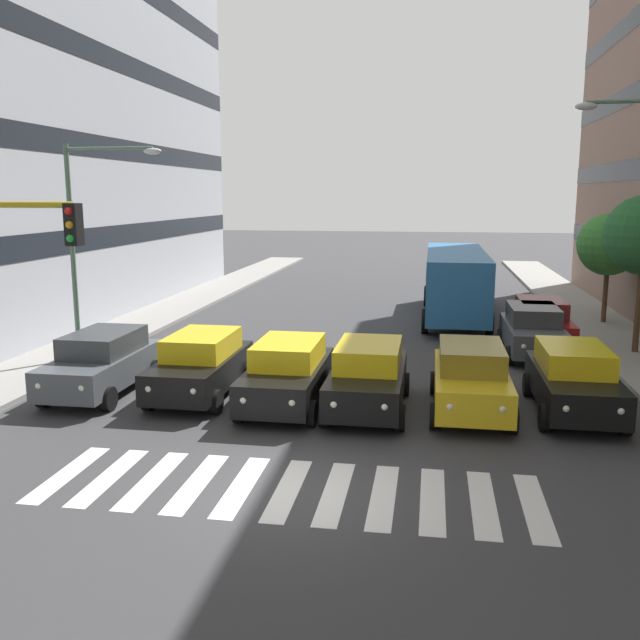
# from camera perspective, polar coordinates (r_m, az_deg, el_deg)

# --- Properties ---
(ground_plane) EXTENTS (180.00, 180.00, 0.00)m
(ground_plane) POSITION_cam_1_polar(r_m,az_deg,el_deg) (13.25, -2.70, -13.98)
(ground_plane) COLOR #38383A
(crosswalk_markings) EXTENTS (9.45, 2.80, 0.01)m
(crosswalk_markings) POSITION_cam_1_polar(r_m,az_deg,el_deg) (13.24, -2.70, -13.97)
(crosswalk_markings) COLOR silver
(crosswalk_markings) RESTS_ON ground_plane
(car_0) EXTENTS (2.02, 4.44, 1.72)m
(car_0) POSITION_cam_1_polar(r_m,az_deg,el_deg) (18.36, 20.47, -4.69)
(car_0) COLOR black
(car_0) RESTS_ON ground_plane
(car_1) EXTENTS (2.02, 4.44, 1.72)m
(car_1) POSITION_cam_1_polar(r_m,az_deg,el_deg) (17.76, 12.53, -4.76)
(car_1) COLOR gold
(car_1) RESTS_ON ground_plane
(car_2) EXTENTS (2.02, 4.44, 1.72)m
(car_2) POSITION_cam_1_polar(r_m,az_deg,el_deg) (17.54, 4.06, -4.73)
(car_2) COLOR black
(car_2) RESTS_ON ground_plane
(car_3) EXTENTS (2.02, 4.44, 1.72)m
(car_3) POSITION_cam_1_polar(r_m,az_deg,el_deg) (17.82, -2.74, -4.47)
(car_3) COLOR black
(car_3) RESTS_ON ground_plane
(car_4) EXTENTS (2.02, 4.44, 1.72)m
(car_4) POSITION_cam_1_polar(r_m,az_deg,el_deg) (18.98, -9.95, -3.68)
(car_4) COLOR black
(car_4) RESTS_ON ground_plane
(car_5) EXTENTS (2.02, 4.44, 1.72)m
(car_5) POSITION_cam_1_polar(r_m,az_deg,el_deg) (19.90, -17.79, -3.37)
(car_5) COLOR #474C51
(car_5) RESTS_ON ground_plane
(car_row2_0) EXTENTS (2.02, 4.44, 1.72)m
(car_row2_0) POSITION_cam_1_polar(r_m,az_deg,el_deg) (24.43, 17.40, -0.84)
(car_row2_0) COLOR #474C51
(car_row2_0) RESTS_ON ground_plane
(car_row2_1) EXTENTS (2.02, 4.44, 1.72)m
(car_row2_1) POSITION_cam_1_polar(r_m,az_deg,el_deg) (26.01, 18.02, -0.20)
(car_row2_1) COLOR maroon
(car_row2_1) RESTS_ON ground_plane
(bus_behind_traffic) EXTENTS (2.78, 10.50, 3.00)m
(bus_behind_traffic) POSITION_cam_1_polar(r_m,az_deg,el_deg) (30.88, 11.28, 3.57)
(bus_behind_traffic) COLOR #286BAD
(bus_behind_traffic) RESTS_ON ground_plane
(street_lamp_right) EXTENTS (3.21, 0.28, 6.88)m
(street_lamp_right) POSITION_cam_1_polar(r_m,az_deg,el_deg) (22.96, -18.93, 7.26)
(street_lamp_right) COLOR #4C6B56
(street_lamp_right) RESTS_ON sidewalk_right
(street_tree_3) EXTENTS (2.59, 2.59, 4.56)m
(street_tree_3) POSITION_cam_1_polar(r_m,az_deg,el_deg) (30.91, 23.06, 5.83)
(street_tree_3) COLOR #513823
(street_tree_3) RESTS_ON sidewalk_left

